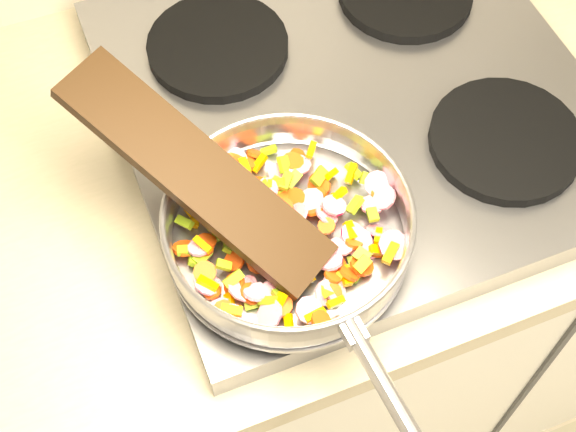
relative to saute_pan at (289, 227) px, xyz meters
name	(u,v)px	position (x,y,z in m)	size (l,w,h in m)	color
cooktop	(354,105)	(0.16, 0.18, -0.07)	(0.60, 0.60, 0.04)	#939399
grate_fl	(296,211)	(0.02, 0.04, -0.04)	(0.19, 0.19, 0.02)	black
grate_fr	(506,140)	(0.30, 0.04, -0.04)	(0.19, 0.19, 0.02)	black
grate_bl	(218,46)	(0.02, 0.32, -0.04)	(0.19, 0.19, 0.02)	black
saute_pan	(289,227)	(0.00, 0.00, 0.00)	(0.32, 0.49, 0.06)	#9E9EA5
vegetable_heap	(281,229)	(-0.01, 0.01, -0.01)	(0.27, 0.26, 0.05)	#E59700
wooden_spatula	(196,172)	(-0.08, 0.07, 0.05)	(0.34, 0.08, 0.02)	black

